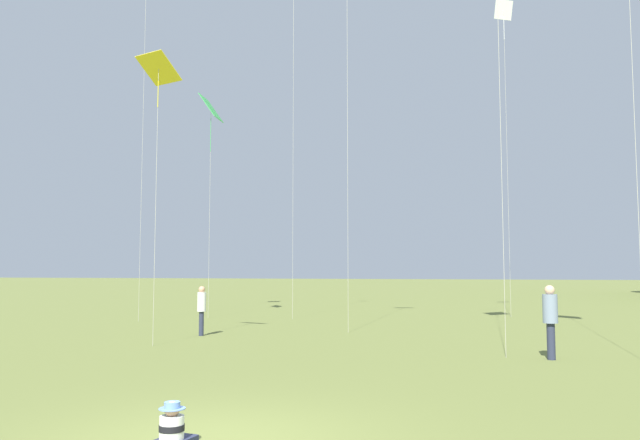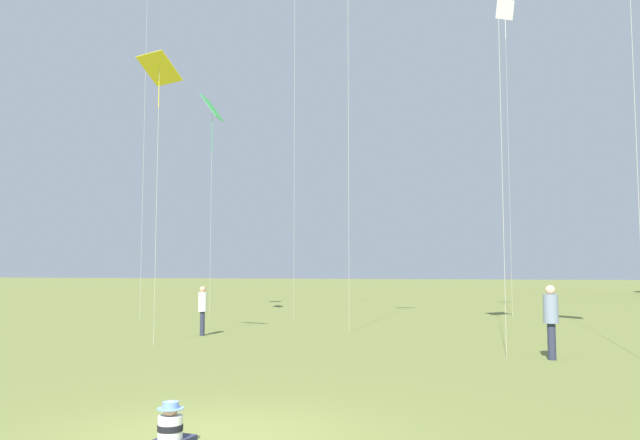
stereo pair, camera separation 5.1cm
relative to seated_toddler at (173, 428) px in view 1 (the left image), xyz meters
The scene contains 6 objects.
seated_toddler is the anchor object (origin of this frame).
person_standing_0 13.45m from the seated_toddler, 115.30° to the left, with size 0.36×0.36×1.66m.
person_standing_2 10.75m from the seated_toddler, 61.20° to the left, with size 0.48×0.48×1.83m.
kite_2 13.46m from the seated_toddler, 122.29° to the left, with size 1.32×1.17×8.65m.
kite_4 23.41m from the seated_toddler, 115.02° to the left, with size 0.99×1.49×10.48m.
kite_5 27.91m from the seated_toddler, 79.37° to the left, with size 0.92×0.70×15.38m.
Camera 1 is at (3.61, -7.50, 2.20)m, focal length 35.00 mm.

